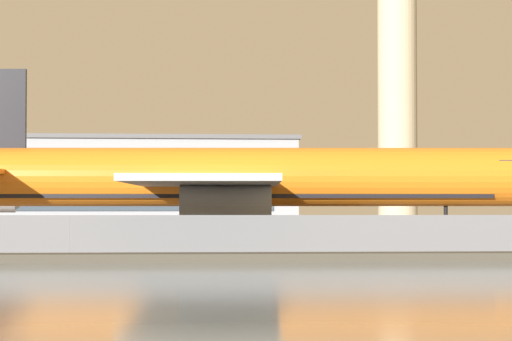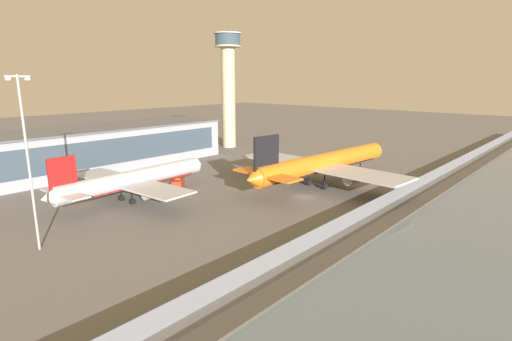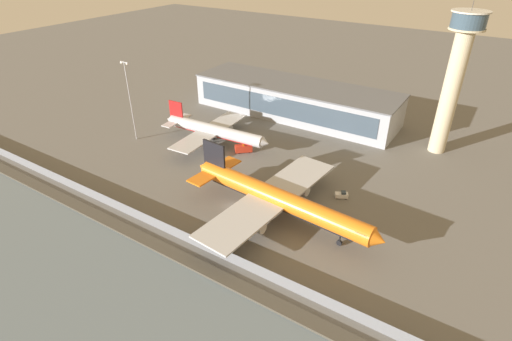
# 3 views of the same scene
# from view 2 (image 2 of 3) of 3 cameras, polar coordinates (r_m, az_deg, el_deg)

# --- Properties ---
(ground_plane) EXTENTS (500.00, 500.00, 0.00)m
(ground_plane) POSITION_cam_2_polar(r_m,az_deg,el_deg) (86.50, 6.80, -3.76)
(ground_plane) COLOR #66635E
(shoreline_seawall) EXTENTS (320.00, 3.00, 0.50)m
(shoreline_seawall) POSITION_cam_2_polar(r_m,az_deg,el_deg) (77.29, 19.46, -6.29)
(shoreline_seawall) COLOR #474238
(shoreline_seawall) RESTS_ON ground
(perimeter_fence) EXTENTS (280.00, 0.10, 2.66)m
(perimeter_fence) POSITION_cam_2_polar(r_m,az_deg,el_deg) (78.60, 16.48, -4.92)
(perimeter_fence) COLOR slate
(perimeter_fence) RESTS_ON ground
(cargo_jet_orange) EXTENTS (50.39, 43.74, 13.82)m
(cargo_jet_orange) POSITION_cam_2_polar(r_m,az_deg,el_deg) (95.28, 9.53, 0.98)
(cargo_jet_orange) COLOR orange
(cargo_jet_orange) RESTS_ON ground
(passenger_jet_silver) EXTENTS (38.47, 32.92, 11.46)m
(passenger_jet_silver) POSITION_cam_2_polar(r_m,az_deg,el_deg) (86.32, -17.13, -1.28)
(passenger_jet_silver) COLOR silver
(passenger_jet_silver) RESTS_ON ground
(baggage_tug) EXTENTS (3.58, 2.93, 1.80)m
(baggage_tug) POSITION_cam_2_polar(r_m,az_deg,el_deg) (112.95, 5.34, 0.66)
(baggage_tug) COLOR white
(baggage_tug) RESTS_ON ground
(ops_van) EXTENTS (5.25, 5.06, 2.48)m
(ops_van) POSITION_cam_2_polar(r_m,az_deg,el_deg) (93.44, -11.03, -1.83)
(ops_van) COLOR red
(ops_van) RESTS_ON ground
(control_tower) EXTENTS (9.77, 9.77, 42.98)m
(control_tower) POSITION_cam_2_polar(r_m,az_deg,el_deg) (147.76, -3.99, 12.71)
(control_tower) COLOR #C6B793
(control_tower) RESTS_ON ground
(terminal_building) EXTENTS (74.92, 21.50, 11.67)m
(terminal_building) POSITION_cam_2_polar(r_m,az_deg,el_deg) (121.18, -21.85, 3.05)
(terminal_building) COLOR #9EA3AD
(terminal_building) RESTS_ON ground
(apron_light_mast_apron_west) EXTENTS (3.20, 0.40, 25.34)m
(apron_light_mast_apron_west) POSITION_cam_2_polar(r_m,az_deg,el_deg) (64.83, -29.83, 1.68)
(apron_light_mast_apron_west) COLOR #A8A8AD
(apron_light_mast_apron_west) RESTS_ON ground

